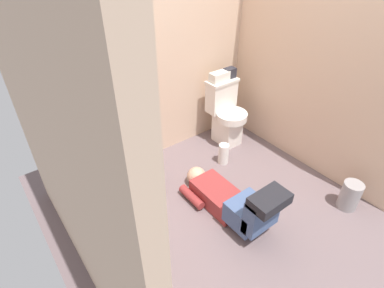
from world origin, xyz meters
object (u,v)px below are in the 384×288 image
person_plumber (232,201)px  bottle_white (85,109)px  bottle_amber (79,111)px  paper_towel_roll (223,154)px  toiletry_bag (230,73)px  toilet (226,114)px  trash_can (350,196)px  faucet (90,110)px  vanity_cabinet (106,161)px  tissue_box (220,77)px  bottle_green (95,108)px  soap_dispenser (67,116)px

person_plumber → bottle_white: size_ratio=6.64×
bottle_amber → paper_towel_roll: bottle_amber is taller
toiletry_bag → toilet: bearing=-139.2°
trash_can → faucet: bearing=136.3°
paper_towel_roll → toilet: bearing=46.8°
toilet → vanity_cabinet: vanity_cabinet is taller
tissue_box → paper_towel_roll: bearing=-121.9°
bottle_green → trash_can: (1.63, -1.56, -0.75)m
soap_dispenser → trash_can: size_ratio=0.60×
toilet → tissue_box: bearing=116.4°
person_plumber → soap_dispenser: soap_dispenser is taller
bottle_amber → toiletry_bag: bearing=0.4°
trash_can → tissue_box: bearing=98.0°
person_plumber → bottle_white: 1.47m
soap_dispenser → bottle_amber: size_ratio=1.00×
trash_can → bottle_green: bearing=136.2°
toiletry_bag → trash_can: toiletry_bag is taller
trash_can → toiletry_bag: bearing=92.6°
person_plumber → toilet: bearing=51.1°
trash_can → paper_towel_roll: size_ratio=1.19×
trash_can → vanity_cabinet: bearing=139.0°
toilet → bottle_amber: 1.67m
tissue_box → toilet: bearing=-63.6°
soap_dispenser → trash_can: soap_dispenser is taller
bottle_green → toilet: bearing=-2.6°
bottle_amber → bottle_green: 0.13m
toilet → bottle_white: bottle_white is taller
vanity_cabinet → bottle_white: bottle_white is taller
toiletry_bag → bottle_amber: size_ratio=0.75×
faucet → tissue_box: faucet is taller
faucet → vanity_cabinet: bearing=-88.7°
vanity_cabinet → faucet: faucet is taller
vanity_cabinet → soap_dispenser: bearing=146.9°
paper_towel_roll → trash_can: bearing=-67.9°
toiletry_bag → trash_can: size_ratio=0.45×
tissue_box → bottle_amber: (-1.53, -0.01, 0.10)m
person_plumber → toiletry_bag: bearing=50.0°
bottle_amber → paper_towel_roll: 1.55m
bottle_amber → bottle_green: bottle_amber is taller
tissue_box → soap_dispenser: bearing=-179.5°
vanity_cabinet → bottle_amber: bearing=126.6°
bottle_green → toiletry_bag: bearing=0.9°
toilet → faucet: size_ratio=7.50×
toiletry_bag → paper_towel_roll: size_ratio=0.53×
toiletry_bag → bottle_amber: bottle_amber is taller
soap_dispenser → bottle_white: soap_dispenser is taller
vanity_cabinet → bottle_green: (0.03, 0.12, 0.47)m
bottle_green → trash_can: 2.38m
trash_can → paper_towel_roll: trash_can is taller
person_plumber → paper_towel_roll: (0.44, 0.60, -0.06)m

